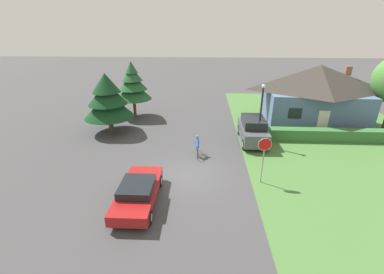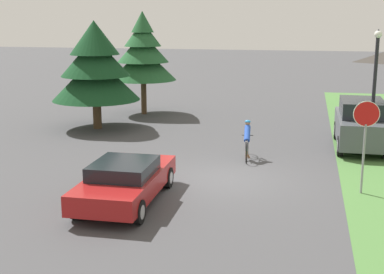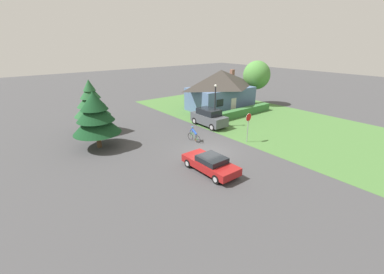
% 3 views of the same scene
% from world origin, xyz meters
% --- Properties ---
extents(ground_plane, '(140.00, 140.00, 0.00)m').
position_xyz_m(ground_plane, '(0.00, 0.00, 0.00)').
color(ground_plane, '#424244').
extents(grass_verge_right, '(16.00, 36.00, 0.01)m').
position_xyz_m(grass_verge_right, '(11.79, 4.00, 0.01)').
color(grass_verge_right, '#477538').
rests_on(grass_verge_right, ground).
extents(cottage_house, '(9.57, 6.15, 5.42)m').
position_xyz_m(cottage_house, '(11.23, 10.32, 2.81)').
color(cottage_house, slate).
rests_on(cottage_house, ground).
extents(hedge_row, '(11.57, 0.90, 0.97)m').
position_xyz_m(hedge_row, '(10.26, 5.95, 0.49)').
color(hedge_row, '#387038').
rests_on(hedge_row, ground).
extents(sedan_left_lane, '(1.97, 4.56, 1.25)m').
position_xyz_m(sedan_left_lane, '(-2.39, -2.80, 0.64)').
color(sedan_left_lane, maroon).
rests_on(sedan_left_lane, ground).
extents(cyclist, '(0.44, 1.74, 1.47)m').
position_xyz_m(cyclist, '(0.49, 2.74, 0.70)').
color(cyclist, black).
rests_on(cyclist, ground).
extents(parked_suv_right, '(1.94, 4.40, 1.98)m').
position_xyz_m(parked_suv_right, '(4.80, 5.47, 0.99)').
color(parked_suv_right, '#4C5156').
rests_on(parked_suv_right, ground).
extents(stop_sign, '(0.77, 0.07, 2.84)m').
position_xyz_m(stop_sign, '(4.34, -0.52, 2.04)').
color(stop_sign, gray).
rests_on(stop_sign, ground).
extents(street_lamp, '(0.29, 0.29, 4.80)m').
position_xyz_m(street_lamp, '(5.13, 4.89, 2.84)').
color(street_lamp, black).
rests_on(street_lamp, ground).
extents(conifer_tall_near, '(4.15, 4.15, 5.09)m').
position_xyz_m(conifer_tall_near, '(-7.20, 6.93, 2.97)').
color(conifer_tall_near, '#4C3823').
rests_on(conifer_tall_near, ground).
extents(conifer_tall_far, '(3.58, 3.58, 5.55)m').
position_xyz_m(conifer_tall_far, '(-6.17, 11.14, 3.30)').
color(conifer_tall_far, '#4C3823').
rests_on(conifer_tall_far, ground).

